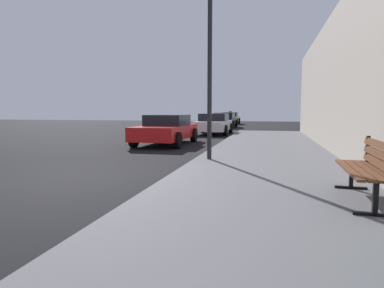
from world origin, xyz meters
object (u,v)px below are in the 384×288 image
(bench, at_px, (370,166))
(car_yellow, at_px, (230,118))
(car_black, at_px, (224,120))
(street_lamp, at_px, (210,37))
(car_red, at_px, (166,129))
(car_white, at_px, (213,124))

(bench, height_order, car_yellow, car_yellow)
(car_black, xyz_separation_m, car_yellow, (-0.38, 7.58, -0.00))
(car_black, distance_m, car_yellow, 7.59)
(street_lamp, height_order, car_black, street_lamp)
(car_red, bearing_deg, car_white, -98.05)
(bench, xyz_separation_m, street_lamp, (-2.98, 3.58, 2.71))
(car_white, bearing_deg, car_red, 81.95)
(car_white, bearing_deg, car_yellow, -87.04)
(bench, distance_m, car_white, 15.79)
(car_white, bearing_deg, street_lamp, 99.04)
(bench, relative_size, car_yellow, 0.43)
(bench, bearing_deg, car_yellow, 102.39)
(bench, xyz_separation_m, car_red, (-5.74, 8.45, -0.02))
(car_black, bearing_deg, bench, 102.77)
(car_yellow, bearing_deg, bench, 100.37)
(street_lamp, xyz_separation_m, car_red, (-2.76, 4.87, -2.72))
(bench, xyz_separation_m, car_white, (-4.80, 15.04, -0.02))
(street_lamp, bearing_deg, car_white, 99.04)
(car_black, height_order, car_yellow, car_yellow)
(car_white, height_order, car_yellow, car_yellow)
(street_lamp, relative_size, car_red, 1.10)
(car_red, distance_m, car_white, 6.65)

